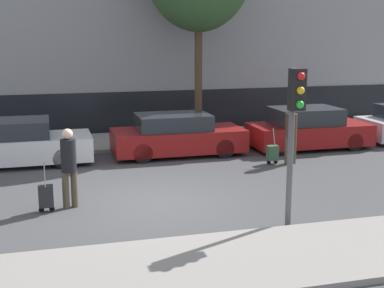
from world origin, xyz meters
TOP-DOWN VIEW (x-y plane):
  - ground_plane at (0.00, 0.00)m, footprint 80.00×80.00m
  - sidewalk_near at (0.00, -3.75)m, footprint 28.00×2.50m
  - sidewalk_far at (0.00, 7.00)m, footprint 28.00×3.00m
  - parked_car_0 at (-3.39, 4.65)m, footprint 4.58×1.82m
  - parked_car_1 at (1.68, 4.67)m, footprint 4.20×1.80m
  - parked_car_2 at (6.23, 4.50)m, footprint 4.05×1.80m
  - pedestrian_left at (-1.89, 0.12)m, footprint 0.34×0.34m
  - trolley_left at (-2.42, -0.03)m, footprint 0.34×0.29m
  - pedestrian_right at (4.70, 2.63)m, footprint 0.35×0.34m
  - trolley_right at (4.16, 2.71)m, footprint 0.34×0.29m
  - traffic_light at (2.33, -2.37)m, footprint 0.28×0.47m
  - parked_bicycle at (2.79, 7.01)m, footprint 1.77×0.06m

SIDE VIEW (x-z plane):
  - ground_plane at x=0.00m, z-range 0.00..0.00m
  - sidewalk_near at x=0.00m, z-range 0.00..0.12m
  - sidewalk_far at x=0.00m, z-range 0.00..0.12m
  - trolley_right at x=4.16m, z-range -0.21..0.89m
  - trolley_left at x=-2.42m, z-range -0.21..0.92m
  - parked_bicycle at x=2.79m, z-range 0.01..0.97m
  - parked_car_1 at x=1.68m, z-range -0.04..1.30m
  - parked_car_0 at x=-3.39m, z-range -0.04..1.32m
  - parked_car_2 at x=6.23m, z-range -0.05..1.35m
  - pedestrian_right at x=4.70m, z-range 0.12..1.87m
  - pedestrian_left at x=-1.89m, z-range 0.13..1.94m
  - traffic_light at x=2.33m, z-range 0.70..3.91m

